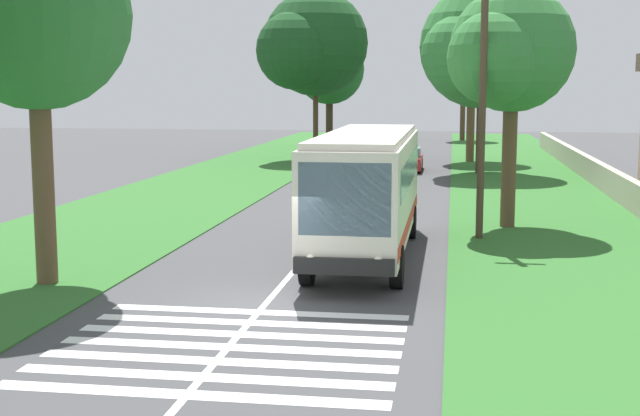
% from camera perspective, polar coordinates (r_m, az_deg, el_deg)
% --- Properties ---
extents(ground, '(160.00, 160.00, 0.00)m').
position_cam_1_polar(ground, '(20.61, -3.65, -6.34)').
color(ground, '#424244').
extents(grass_verge_left, '(120.00, 8.00, 0.04)m').
position_cam_1_polar(grass_verge_left, '(37.04, -11.14, -0.04)').
color(grass_verge_left, '#2D6628').
rests_on(grass_verge_left, ground).
extents(grass_verge_right, '(120.00, 8.00, 0.04)m').
position_cam_1_polar(grass_verge_right, '(35.09, 14.96, -0.60)').
color(grass_verge_right, '#2D6628').
rests_on(grass_verge_right, ground).
extents(centre_line, '(110.00, 0.16, 0.01)m').
position_cam_1_polar(centre_line, '(35.14, 1.55, -0.35)').
color(centre_line, silver).
rests_on(centre_line, ground).
extents(coach_bus, '(11.16, 2.62, 3.73)m').
position_cam_1_polar(coach_bus, '(25.94, 3.09, 1.45)').
color(coach_bus, silver).
rests_on(coach_bus, ground).
extents(zebra_crossing, '(5.85, 6.80, 0.01)m').
position_cam_1_polar(zebra_crossing, '(17.48, -6.00, -8.99)').
color(zebra_crossing, silver).
rests_on(zebra_crossing, ground).
extents(trailing_car_0, '(4.30, 1.78, 1.43)m').
position_cam_1_polar(trailing_car_0, '(46.56, 1.38, 2.52)').
color(trailing_car_0, '#B7A893').
rests_on(trailing_car_0, ground).
extents(trailing_car_1, '(4.30, 1.78, 1.43)m').
position_cam_1_polar(trailing_car_1, '(52.85, 5.69, 3.14)').
color(trailing_car_1, '#B21E1E').
rests_on(trailing_car_1, ground).
extents(roadside_tree_left_1, '(9.02, 7.28, 11.49)m').
position_cam_1_polar(roadside_tree_left_1, '(60.60, -0.52, 10.47)').
color(roadside_tree_left_1, '#4C3826').
rests_on(roadside_tree_left_1, grass_verge_left).
extents(roadside_tree_left_2, '(5.45, 4.74, 9.16)m').
position_cam_1_polar(roadside_tree_left_2, '(23.42, -18.11, 11.49)').
color(roadside_tree_left_2, brown).
rests_on(roadside_tree_left_2, grass_verge_left).
extents(roadside_tree_left_3, '(6.98, 5.80, 9.29)m').
position_cam_1_polar(roadside_tree_left_3, '(73.53, 0.54, 8.89)').
color(roadside_tree_left_3, '#3D2D1E').
rests_on(roadside_tree_left_3, grass_verge_left).
extents(roadside_tree_right_0, '(5.35, 4.66, 8.76)m').
position_cam_1_polar(roadside_tree_right_0, '(82.67, 9.27, 8.74)').
color(roadside_tree_right_0, '#4C3826').
rests_on(roadside_tree_right_0, grass_verge_right).
extents(roadside_tree_right_1, '(5.57, 4.49, 8.52)m').
position_cam_1_polar(roadside_tree_right_1, '(31.99, 12.13, 9.75)').
color(roadside_tree_right_1, brown).
rests_on(roadside_tree_right_1, grass_verge_right).
extents(roadside_tree_right_2, '(6.32, 5.49, 10.15)m').
position_cam_1_polar(roadside_tree_right_2, '(59.80, 9.78, 9.97)').
color(roadside_tree_right_2, brown).
rests_on(roadside_tree_right_2, grass_verge_right).
extents(roadside_tree_right_3, '(8.34, 7.05, 10.78)m').
position_cam_1_polar(roadside_tree_right_3, '(51.41, 10.25, 10.11)').
color(roadside_tree_right_3, '#3D2D1E').
rests_on(roadside_tree_right_3, grass_verge_right).
extents(utility_pole, '(0.24, 1.40, 8.54)m').
position_cam_1_polar(utility_pole, '(29.29, 10.52, 6.60)').
color(utility_pole, '#473828').
rests_on(utility_pole, grass_verge_right).
extents(roadside_wall, '(70.00, 0.40, 1.22)m').
position_cam_1_polar(roadside_wall, '(40.42, 19.02, 1.24)').
color(roadside_wall, '#B2A893').
rests_on(roadside_wall, grass_verge_right).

